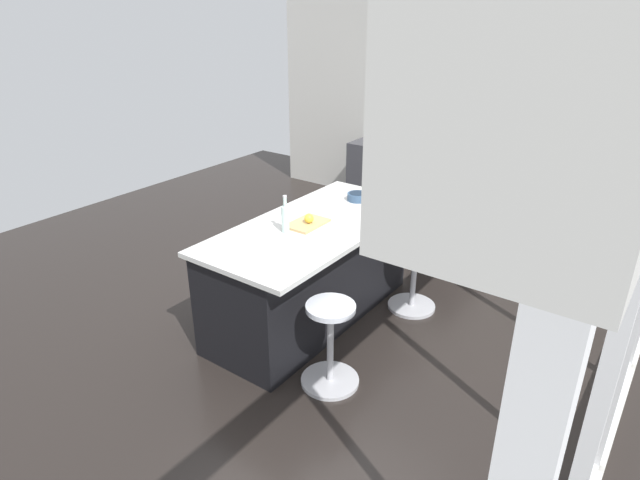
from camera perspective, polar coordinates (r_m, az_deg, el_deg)
The scene contains 11 objects.
ground_plane at distance 5.05m, azimuth -2.12°, elevation -7.39°, with size 8.20×8.20×0.00m, color black.
interior_partition_left at distance 7.16m, azimuth 13.84°, elevation 13.15°, with size 0.15×5.21×2.70m.
sink_cabinet at distance 6.92m, azimuth 15.29°, elevation 5.05°, with size 1.88×0.60×1.21m.
oven_range at distance 7.44m, azimuth 5.99°, elevation 6.95°, with size 0.60×0.61×0.90m.
kitchen_island at distance 4.74m, azimuth -0.95°, elevation -3.21°, with size 2.11×0.99×0.92m.
stool_by_window at distance 5.00m, azimuth 9.90°, elevation -3.92°, with size 0.44×0.44×0.67m.
stool_middle at distance 4.01m, azimuth 1.09°, elevation -11.28°, with size 0.44×0.44×0.67m.
cutting_board at distance 4.50m, azimuth -1.37°, elevation 1.77°, with size 0.36×0.24×0.02m, color tan.
apple_yellow at distance 4.47m, azimuth -1.18°, elevation 2.30°, with size 0.08×0.08×0.08m, color gold.
water_bottle at distance 4.31m, azimuth -3.69°, elevation 2.34°, with size 0.06×0.06×0.31m.
fruit_bowl at distance 5.05m, azimuth 3.99°, elevation 4.64°, with size 0.19×0.19×0.07m.
Camera 1 is at (3.36, 2.68, 2.66)m, focal length 30.18 mm.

